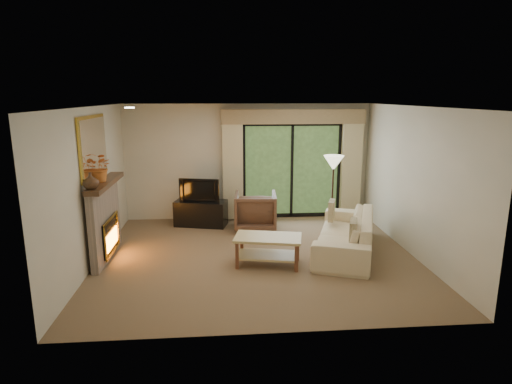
{
  "coord_description": "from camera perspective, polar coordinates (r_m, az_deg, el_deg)",
  "views": [
    {
      "loc": [
        -0.62,
        -7.08,
        2.79
      ],
      "look_at": [
        0.0,
        0.3,
        1.1
      ],
      "focal_mm": 30.0,
      "sensor_mm": 36.0,
      "label": 1
    }
  ],
  "objects": [
    {
      "name": "fireplace",
      "position": [
        7.84,
        -19.51,
        -3.48
      ],
      "size": [
        0.24,
        1.7,
        1.37
      ],
      "primitive_type": null,
      "color": "gray",
      "rests_on": "floor"
    },
    {
      "name": "wall_front",
      "position": [
        4.85,
        2.77,
        -5.02
      ],
      "size": [
        5.0,
        0.0,
        5.0
      ],
      "primitive_type": "plane",
      "rotation": [
        -1.57,
        0.0,
        0.0
      ],
      "color": "beige",
      "rests_on": "ground"
    },
    {
      "name": "wall_right",
      "position": [
        7.98,
        20.29,
        1.29
      ],
      "size": [
        0.0,
        5.0,
        5.0
      ],
      "primitive_type": "plane",
      "rotation": [
        1.57,
        0.0,
        -1.57
      ],
      "color": "beige",
      "rests_on": "ground"
    },
    {
      "name": "media_console",
      "position": [
        9.38,
        -7.35,
        -2.81
      ],
      "size": [
        1.18,
        0.74,
        0.55
      ],
      "primitive_type": "cube",
      "rotation": [
        0.0,
        0.0,
        -0.24
      ],
      "color": "black",
      "rests_on": "floor"
    },
    {
      "name": "mirror",
      "position": [
        7.62,
        -20.84,
        5.7
      ],
      "size": [
        0.07,
        1.45,
        1.02
      ],
      "primitive_type": null,
      "color": "gold",
      "rests_on": "wall_left"
    },
    {
      "name": "curtain_right",
      "position": [
        10.0,
        12.56,
        3.39
      ],
      "size": [
        0.45,
        0.18,
        2.35
      ],
      "primitive_type": "cube",
      "color": "#CAB988",
      "rests_on": "floor"
    },
    {
      "name": "vase",
      "position": [
        7.02,
        -21.19,
        1.39
      ],
      "size": [
        0.25,
        0.25,
        0.26
      ],
      "primitive_type": "imported",
      "rotation": [
        0.0,
        0.0,
        -0.02
      ],
      "color": "#432C1B",
      "rests_on": "fireplace"
    },
    {
      "name": "armchair",
      "position": [
        9.0,
        -0.08,
        -2.55
      ],
      "size": [
        0.92,
        0.94,
        0.8
      ],
      "primitive_type": "imported",
      "rotation": [
        0.0,
        0.0,
        3.06
      ],
      "color": "brown",
      "rests_on": "floor"
    },
    {
      "name": "wall_left",
      "position": [
        7.54,
        -21.11,
        0.59
      ],
      "size": [
        0.0,
        5.0,
        5.0
      ],
      "primitive_type": "plane",
      "rotation": [
        1.57,
        0.0,
        1.57
      ],
      "color": "beige",
      "rests_on": "ground"
    },
    {
      "name": "tv",
      "position": [
        9.25,
        -7.44,
        0.33
      ],
      "size": [
        0.88,
        0.32,
        0.51
      ],
      "primitive_type": "imported",
      "rotation": [
        0.0,
        0.0,
        -0.24
      ],
      "color": "black",
      "rests_on": "media_console"
    },
    {
      "name": "branches",
      "position": [
        7.53,
        -20.09,
        3.1
      ],
      "size": [
        0.54,
        0.5,
        0.49
      ],
      "primitive_type": "imported",
      "rotation": [
        0.0,
        0.0,
        -0.32
      ],
      "color": "#CC6B2A",
      "rests_on": "fireplace"
    },
    {
      "name": "ceiling",
      "position": [
        7.11,
        0.21,
        11.33
      ],
      "size": [
        5.5,
        5.5,
        0.0
      ],
      "primitive_type": "plane",
      "rotation": [
        3.14,
        0.0,
        0.0
      ],
      "color": "white",
      "rests_on": "ground"
    },
    {
      "name": "coffee_table",
      "position": [
        7.21,
        1.61,
        -7.8
      ],
      "size": [
        1.2,
        0.82,
        0.49
      ],
      "primitive_type": null,
      "rotation": [
        0.0,
        0.0,
        -0.21
      ],
      "color": "tan",
      "rests_on": "floor"
    },
    {
      "name": "floor",
      "position": [
        7.63,
        0.19,
        -8.58
      ],
      "size": [
        5.5,
        5.5,
        0.0
      ],
      "primitive_type": "plane",
      "color": "brown",
      "rests_on": "ground"
    },
    {
      "name": "pillow_near",
      "position": [
        7.21,
        12.81,
        -5.26
      ],
      "size": [
        0.24,
        0.42,
        0.41
      ],
      "primitive_type": "cube",
      "rotation": [
        0.0,
        0.0,
        -0.35
      ],
      "color": "brown",
      "rests_on": "sofa"
    },
    {
      "name": "curtain_left",
      "position": [
        9.55,
        -3.12,
        3.25
      ],
      "size": [
        0.45,
        0.18,
        2.35
      ],
      "primitive_type": "cube",
      "color": "#CAB988",
      "rests_on": "floor"
    },
    {
      "name": "sliding_door",
      "position": [
        9.81,
        4.78,
        2.89
      ],
      "size": [
        2.26,
        0.1,
        2.16
      ],
      "primitive_type": null,
      "color": "black",
      "rests_on": "floor"
    },
    {
      "name": "cornice",
      "position": [
        9.59,
        5.01,
        9.99
      ],
      "size": [
        3.2,
        0.24,
        0.32
      ],
      "primitive_type": "cube",
      "color": "#957952",
      "rests_on": "wall_back"
    },
    {
      "name": "sofa",
      "position": [
        7.93,
        11.8,
        -5.35
      ],
      "size": [
        1.69,
        2.57,
        0.7
      ],
      "primitive_type": "imported",
      "rotation": [
        0.0,
        0.0,
        -1.92
      ],
      "color": "beige",
      "rests_on": "floor"
    },
    {
      "name": "pillow_far",
      "position": [
        8.48,
        10.04,
        -2.43
      ],
      "size": [
        0.23,
        0.4,
        0.39
      ],
      "primitive_type": "cube",
      "rotation": [
        0.0,
        0.0,
        -0.35
      ],
      "color": "brown",
      "rests_on": "sofa"
    },
    {
      "name": "wall_back",
      "position": [
        9.71,
        -1.09,
        4.02
      ],
      "size": [
        5.0,
        0.0,
        5.0
      ],
      "primitive_type": "plane",
      "rotation": [
        1.57,
        0.0,
        0.0
      ],
      "color": "beige",
      "rests_on": "ground"
    },
    {
      "name": "floor_lamp",
      "position": [
        9.09,
        10.15,
        -0.1
      ],
      "size": [
        0.47,
        0.47,
        1.57
      ],
      "primitive_type": null,
      "rotation": [
        0.0,
        0.0,
        0.13
      ],
      "color": "#F9F0C9",
      "rests_on": "floor"
    }
  ]
}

